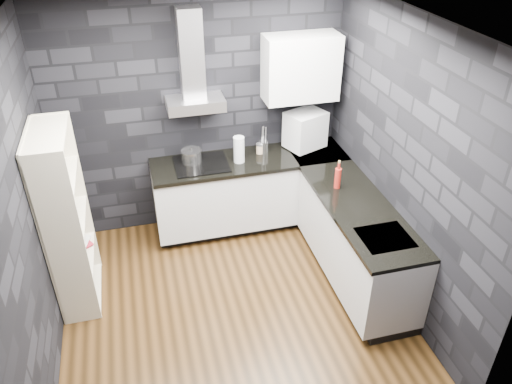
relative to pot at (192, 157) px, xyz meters
name	(u,v)px	position (x,y,z in m)	size (l,w,h in m)	color
ground	(233,306)	(0.14, -1.37, -0.98)	(3.20, 3.20, 0.00)	#3F2812
ceiling	(224,26)	(0.14, -1.37, 1.72)	(3.20, 3.20, 0.00)	white
wall_back	(198,115)	(0.14, 0.26, 0.37)	(3.20, 0.05, 2.70)	black
wall_front	(289,336)	(0.14, -2.99, 0.37)	(3.20, 0.05, 2.70)	black
wall_left	(23,219)	(-1.48, -1.37, 0.37)	(0.05, 3.20, 2.70)	black
wall_right	(404,166)	(1.77, -1.37, 0.37)	(0.05, 3.20, 2.70)	black
toekick_back	(249,218)	(0.64, -0.03, -0.93)	(2.18, 0.50, 0.10)	black
toekick_right	(355,273)	(1.48, -1.27, -0.93)	(0.50, 1.78, 0.10)	black
counter_back_cab	(250,190)	(0.64, -0.07, -0.50)	(2.20, 0.60, 0.76)	silver
counter_right_cab	(356,241)	(1.44, -1.27, -0.50)	(0.60, 1.80, 0.76)	silver
counter_back_top	(250,160)	(0.64, -0.08, -0.10)	(2.20, 0.62, 0.04)	black
counter_right_top	(360,208)	(1.43, -1.27, -0.10)	(0.62, 1.80, 0.04)	black
counter_corner_top	(317,152)	(1.44, -0.07, -0.10)	(0.62, 0.62, 0.04)	black
hood_body	(195,104)	(0.09, 0.06, 0.58)	(0.60, 0.34, 0.12)	silver
hood_chimney	(191,54)	(0.09, 0.13, 1.09)	(0.24, 0.20, 0.90)	silver
upper_cabinet	(301,68)	(1.24, 0.06, 0.87)	(0.80, 0.35, 0.70)	silver
cooktop	(201,164)	(0.09, -0.07, -0.07)	(0.58, 0.50, 0.01)	black
sink_rim	(385,238)	(1.44, -1.77, -0.08)	(0.44, 0.40, 0.01)	silver
pot	(192,157)	(0.00, 0.00, 0.00)	(0.22, 0.22, 0.13)	silver
glass_vase	(239,150)	(0.51, -0.10, 0.07)	(0.12, 0.12, 0.30)	silver
storage_jar	(260,149)	(0.78, 0.03, -0.03)	(0.08, 0.08, 0.10)	tan
utensil_crock	(263,147)	(0.83, 0.04, -0.01)	(0.11, 0.11, 0.14)	silver
appliance_garage	(305,130)	(1.32, 0.04, 0.15)	(0.42, 0.33, 0.42)	silver
red_bottle	(338,178)	(1.35, -0.89, 0.03)	(0.06, 0.06, 0.22)	maroon
bookshelf	(67,221)	(-1.28, -0.80, -0.08)	(0.34, 0.80, 1.80)	beige
fruit_bowl	(65,222)	(-1.28, -0.88, -0.04)	(0.20, 0.20, 0.05)	white
book_red	(72,239)	(-1.30, -0.65, -0.40)	(0.16, 0.02, 0.21)	maroon
book_second	(72,234)	(-1.30, -0.59, -0.38)	(0.15, 0.02, 0.20)	#B2B2B2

